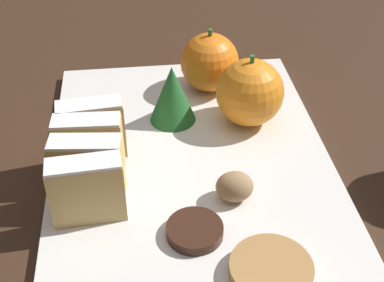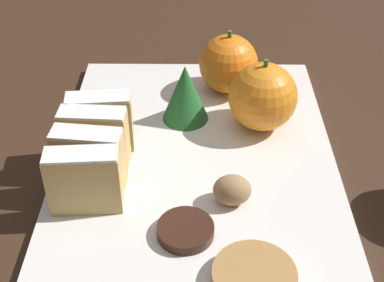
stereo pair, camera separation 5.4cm
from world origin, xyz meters
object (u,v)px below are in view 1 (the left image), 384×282
Objects in this scene: orange_near at (210,62)px; walnut at (235,187)px; orange_far at (250,92)px; chocolate_cookie at (195,231)px.

orange_near is 0.21m from walnut.
orange_near is at bearing 88.69° from walnut.
chocolate_cookie is at bearing -116.06° from orange_far.
chocolate_cookie is at bearing -135.60° from walnut.
orange_far is at bearing -65.79° from orange_near.
orange_far is at bearing 72.78° from walnut.
orange_far reaches higher than walnut.
walnut is 0.71× the size of chocolate_cookie.
orange_near is 0.25m from chocolate_cookie.
walnut is at bearing -107.22° from orange_far.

